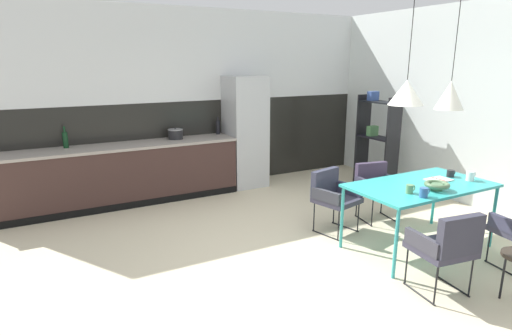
{
  "coord_description": "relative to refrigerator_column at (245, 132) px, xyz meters",
  "views": [
    {
      "loc": [
        -2.4,
        -3.25,
        2.09
      ],
      "look_at": [
        -0.12,
        0.97,
        0.86
      ],
      "focal_mm": 29.33,
      "sensor_mm": 36.0,
      "label": 1
    }
  ],
  "objects": [
    {
      "name": "ground_plane",
      "position": [
        -0.76,
        -2.98,
        -0.93
      ],
      "size": [
        8.85,
        8.85,
        0.0
      ],
      "primitive_type": "plane",
      "color": "beige"
    },
    {
      "name": "kitchen_counter",
      "position": [
        -2.12,
        -0.0,
        -0.48
      ],
      "size": [
        3.62,
        0.63,
        0.89
      ],
      "color": "#3A2622",
      "rests_on": "ground"
    },
    {
      "name": "armchair_corner_seat",
      "position": [
        0.04,
        -2.32,
        -0.42
      ],
      "size": [
        0.57,
        0.57,
        0.77
      ],
      "rotation": [
        0.0,
        0.0,
        3.38
      ],
      "color": "#323040",
      "rests_on": "ground"
    },
    {
      "name": "open_book",
      "position": [
        0.89,
        -3.16,
        -0.16
      ],
      "size": [
        0.28,
        0.2,
        0.02
      ],
      "color": "white",
      "rests_on": "dining_table"
    },
    {
      "name": "armchair_head_of_table",
      "position": [
        0.82,
        -2.25,
        -0.43
      ],
      "size": [
        0.56,
        0.55,
        0.75
      ],
      "rotation": [
        0.0,
        0.0,
        2.96
      ],
      "color": "#323040",
      "rests_on": "ground"
    },
    {
      "name": "bottle_wine_green",
      "position": [
        -0.42,
        0.19,
        0.09
      ],
      "size": [
        0.06,
        0.06,
        0.29
      ],
      "color": "black",
      "rests_on": "kitchen_counter"
    },
    {
      "name": "dining_table",
      "position": [
        0.59,
        -3.18,
        -0.22
      ],
      "size": [
        1.61,
        0.89,
        0.76
      ],
      "color": "teal",
      "rests_on": "ground"
    },
    {
      "name": "cooking_pot",
      "position": [
        -1.19,
        0.09,
        0.05
      ],
      "size": [
        0.24,
        0.24,
        0.18
      ],
      "color": "black",
      "rests_on": "kitchen_counter"
    },
    {
      "name": "mug_tall_blue",
      "position": [
        0.24,
        -3.51,
        -0.12
      ],
      "size": [
        0.13,
        0.08,
        0.1
      ],
      "color": "#335B93",
      "rests_on": "dining_table"
    },
    {
      "name": "bottle_vinegar_dark",
      "position": [
        -2.77,
        0.16,
        0.09
      ],
      "size": [
        0.07,
        0.07,
        0.31
      ],
      "color": "#0F3319",
      "rests_on": "kitchen_counter"
    },
    {
      "name": "pendant_lamp_over_table_near",
      "position": [
        0.26,
        -3.15,
        0.85
      ],
      "size": [
        0.36,
        0.36,
        1.22
      ],
      "color": "black"
    },
    {
      "name": "back_wall_splashback_dark",
      "position": [
        -0.76,
        0.36,
        -0.2
      ],
      "size": [
        6.63,
        0.12,
        1.46
      ],
      "primitive_type": "cube",
      "color": "black",
      "rests_on": "ground"
    },
    {
      "name": "mug_wide_latte",
      "position": [
        1.14,
        -3.13,
        -0.13
      ],
      "size": [
        0.13,
        0.09,
        0.08
      ],
      "color": "black",
      "rests_on": "dining_table"
    },
    {
      "name": "pendant_lamp_over_table_far",
      "position": [
        0.91,
        -3.17,
        0.8
      ],
      "size": [
        0.31,
        0.31,
        1.29
      ],
      "color": "black"
    },
    {
      "name": "fruit_bowl",
      "position": [
        0.55,
        -3.41,
        -0.11
      ],
      "size": [
        0.26,
        0.26,
        0.09
      ],
      "color": "#4C704C",
      "rests_on": "dining_table"
    },
    {
      "name": "mug_dark_espresso",
      "position": [
        1.2,
        -3.34,
        -0.11
      ],
      "size": [
        0.14,
        0.09,
        0.11
      ],
      "color": "white",
      "rests_on": "dining_table"
    },
    {
      "name": "back_wall_panel_upper",
      "position": [
        -0.76,
        0.36,
        1.26
      ],
      "size": [
        6.63,
        0.12,
        1.46
      ],
      "primitive_type": "cube",
      "color": "silver",
      "rests_on": "back_wall_splashback_dark"
    },
    {
      "name": "armchair_near_window",
      "position": [
        -0.01,
        -4.02,
        -0.41
      ],
      "size": [
        0.54,
        0.53,
        0.81
      ],
      "rotation": [
        0.0,
        0.0,
        -0.14
      ],
      "color": "#323040",
      "rests_on": "ground"
    },
    {
      "name": "open_shelf_unit",
      "position": [
        1.92,
        -1.1,
        -0.11
      ],
      "size": [
        0.3,
        0.73,
        1.6
      ],
      "rotation": [
        0.0,
        0.0,
        -1.57
      ],
      "color": "black",
      "rests_on": "ground"
    },
    {
      "name": "refrigerator_column",
      "position": [
        0.0,
        0.0,
        0.0
      ],
      "size": [
        0.61,
        0.6,
        1.85
      ],
      "primitive_type": "cube",
      "color": "#ADAFB2",
      "rests_on": "ground"
    },
    {
      "name": "mug_white_ceramic",
      "position": [
        0.21,
        -3.35,
        -0.12
      ],
      "size": [
        0.12,
        0.07,
        0.09
      ],
      "color": "#5B8456",
      "rests_on": "dining_table"
    }
  ]
}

